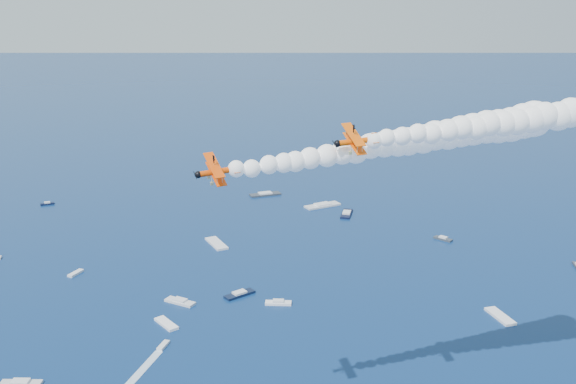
{
  "coord_description": "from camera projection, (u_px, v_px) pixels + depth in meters",
  "views": [
    {
      "loc": [
        -3.66,
        -84.85,
        82.28
      ],
      "look_at": [
        4.68,
        18.66,
        51.54
      ],
      "focal_mm": 41.4,
      "sensor_mm": 36.0,
      "label": 1
    }
  ],
  "objects": [
    {
      "name": "smoke_trail_trail",
      "position": [
        396.0,
        143.0,
        114.05
      ],
      "size": [
        65.4,
        36.33,
        11.55
      ],
      "primitive_type": null,
      "rotation": [
        0.0,
        0.0,
        3.4
      ],
      "color": "white"
    },
    {
      "name": "smoke_trail_lead",
      "position": [
        531.0,
        119.0,
        114.52
      ],
      "size": [
        64.8,
        23.75,
        11.55
      ],
      "primitive_type": null,
      "rotation": [
        0.0,
        0.0,
        3.28
      ],
      "color": "white"
    },
    {
      "name": "biplane_trail",
      "position": [
        217.0,
        172.0,
        104.71
      ],
      "size": [
        8.96,
        10.52,
        7.33
      ],
      "primitive_type": null,
      "rotation": [
        -0.29,
        0.07,
        3.4
      ],
      "color": "#F34605"
    },
    {
      "name": "spectator_boats",
      "position": [
        233.0,
        261.0,
        213.71
      ],
      "size": [
        227.69,
        166.11,
        0.7
      ],
      "color": "white",
      "rests_on": "ground"
    },
    {
      "name": "biplane_lead",
      "position": [
        356.0,
        141.0,
        108.49
      ],
      "size": [
        8.58,
        10.16,
        7.48
      ],
      "primitive_type": null,
      "rotation": [
        -0.28,
        0.07,
        3.28
      ],
      "color": "#F75605"
    }
  ]
}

